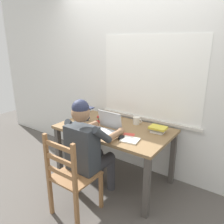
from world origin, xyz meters
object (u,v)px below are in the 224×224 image
at_px(wooden_chair, 71,177).
at_px(coffee_mug_dark, 86,117).
at_px(coffee_mug_white, 136,121).
at_px(book_stack_main, 105,119).
at_px(seated_person, 89,147).
at_px(laptop, 106,127).
at_px(book_stack_side, 158,129).
at_px(desk, 114,134).
at_px(computer_mouse, 121,137).
at_px(landscape_photo_print, 129,135).

xyz_separation_m(wooden_chair, coffee_mug_dark, (-0.47, 0.76, 0.34)).
xyz_separation_m(coffee_mug_white, book_stack_main, (-0.38, -0.18, -0.00)).
bearing_deg(coffee_mug_white, seated_person, -102.30).
distance_m(seated_person, coffee_mug_white, 0.79).
xyz_separation_m(laptop, coffee_mug_white, (0.17, 0.44, -0.01)).
distance_m(book_stack_main, book_stack_side, 0.73).
xyz_separation_m(desk, laptop, (-0.01, -0.16, 0.15)).
relative_size(wooden_chair, book_stack_main, 5.01).
height_order(wooden_chair, laptop, laptop).
bearing_deg(seated_person, coffee_mug_dark, 134.40).
height_order(coffee_mug_white, coffee_mug_dark, coffee_mug_dark).
height_order(computer_mouse, book_stack_side, book_stack_side).
bearing_deg(book_stack_side, wooden_chair, -118.20).
distance_m(coffee_mug_white, book_stack_main, 0.42).
distance_m(desk, computer_mouse, 0.35).
relative_size(seated_person, laptop, 3.75).
height_order(desk, book_stack_side, book_stack_side).
bearing_deg(coffee_mug_dark, computer_mouse, -16.72).
height_order(coffee_mug_dark, landscape_photo_print, coffee_mug_dark).
bearing_deg(desk, laptop, -93.88).
xyz_separation_m(wooden_chair, laptop, (-0.01, 0.61, 0.34)).
xyz_separation_m(coffee_mug_white, coffee_mug_dark, (-0.64, -0.28, 0.00)).
xyz_separation_m(computer_mouse, coffee_mug_dark, (-0.73, 0.22, 0.03)).
bearing_deg(book_stack_main, landscape_photo_print, -19.67).
bearing_deg(wooden_chair, computer_mouse, 65.04).
height_order(coffee_mug_white, book_stack_main, coffee_mug_white).
distance_m(desk, book_stack_main, 0.27).
bearing_deg(book_stack_side, computer_mouse, -122.29).
height_order(laptop, coffee_mug_white, laptop).
height_order(laptop, coffee_mug_dark, laptop).
xyz_separation_m(desk, wooden_chair, (-0.00, -0.77, -0.20)).
xyz_separation_m(seated_person, laptop, (-0.01, 0.33, 0.12)).
height_order(computer_mouse, landscape_photo_print, computer_mouse).
relative_size(desk, wooden_chair, 1.51).
relative_size(desk, coffee_mug_white, 11.37).
distance_m(wooden_chair, landscape_photo_print, 0.79).
distance_m(wooden_chair, computer_mouse, 0.67).
bearing_deg(book_stack_side, laptop, -146.49).
xyz_separation_m(desk, landscape_photo_print, (0.26, -0.08, 0.09)).
relative_size(desk, coffee_mug_dark, 11.50).
bearing_deg(landscape_photo_print, wooden_chair, -128.75).
distance_m(coffee_mug_white, book_stack_side, 0.35).
xyz_separation_m(laptop, book_stack_side, (0.51, 0.34, -0.01)).
xyz_separation_m(wooden_chair, book_stack_side, (0.51, 0.95, 0.33)).
bearing_deg(seated_person, wooden_chair, -90.00).
distance_m(computer_mouse, coffee_mug_dark, 0.76).
relative_size(laptop, landscape_photo_print, 2.54).
bearing_deg(coffee_mug_white, landscape_photo_print, -74.04).
xyz_separation_m(desk, book_stack_main, (-0.22, 0.09, 0.14)).
distance_m(desk, coffee_mug_dark, 0.50).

